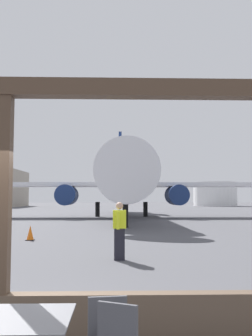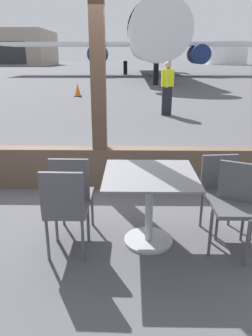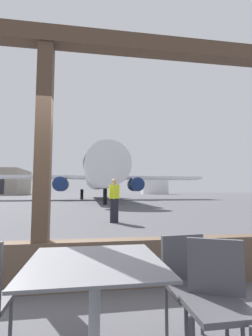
{
  "view_description": "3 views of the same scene",
  "coord_description": "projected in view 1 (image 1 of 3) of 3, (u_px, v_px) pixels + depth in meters",
  "views": [
    {
      "loc": [
        1.51,
        -5.18,
        1.87
      ],
      "look_at": [
        2.12,
        15.88,
        3.53
      ],
      "focal_mm": 40.77,
      "sensor_mm": 36.0,
      "label": 1
    },
    {
      "loc": [
        0.45,
        -4.58,
        1.87
      ],
      "look_at": [
        0.39,
        -0.91,
        0.61
      ],
      "focal_mm": 34.59,
      "sensor_mm": 36.0,
      "label": 2
    },
    {
      "loc": [
        0.59,
        -3.31,
        1.26
      ],
      "look_at": [
        3.37,
        14.36,
        2.93
      ],
      "focal_mm": 26.04,
      "sensor_mm": 36.0,
      "label": 3
    }
  ],
  "objects": [
    {
      "name": "ground_crew_worker",
      "position": [
        119.0,
        230.0,
        11.54
      ],
      "size": [
        0.4,
        0.56,
        1.74
      ],
      "color": "black",
      "rests_on": "ground"
    },
    {
      "name": "ground_plane",
      "position": [
        102.0,
        214.0,
        44.84
      ],
      "size": [
        220.0,
        220.0,
        0.0
      ],
      "primitive_type": "plane",
      "color": "#4C4C51"
    },
    {
      "name": "airplane",
      "position": [
        122.0,
        182.0,
        36.56
      ],
      "size": [
        29.96,
        32.23,
        10.41
      ],
      "color": "silver",
      "rests_on": "ground"
    },
    {
      "name": "window_frame",
      "position": [
        2.0,
        243.0,
        5.08
      ],
      "size": [
        7.4,
        0.24,
        3.5
      ],
      "color": "brown",
      "rests_on": "ground"
    },
    {
      "name": "cafe_chair_window_right",
      "position": [
        108.0,
        334.0,
        3.78
      ],
      "size": [
        0.42,
        0.42,
        0.86
      ],
      "color": "#4C4C51",
      "rests_on": "ground"
    },
    {
      "name": "fuel_storage_tank",
      "position": [
        215.0,
        194.0,
        88.77
      ],
      "size": [
        9.96,
        9.96,
        5.53
      ],
      "primitive_type": "cylinder",
      "color": "white",
      "rests_on": "ground"
    },
    {
      "name": "traffic_cone",
      "position": [
        30.0,
        233.0,
        16.83
      ],
      "size": [
        0.36,
        0.36,
        0.65
      ],
      "color": "orange",
      "rests_on": "ground"
    }
  ]
}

